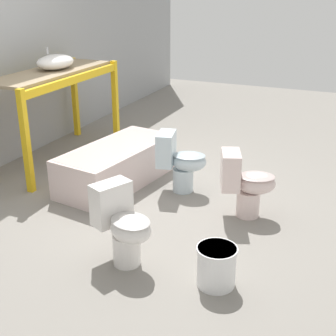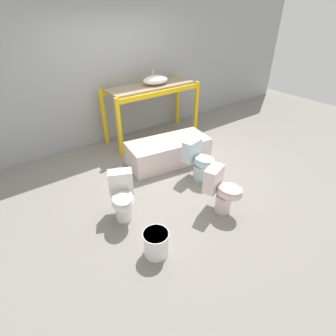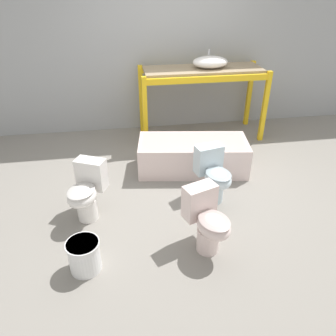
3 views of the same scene
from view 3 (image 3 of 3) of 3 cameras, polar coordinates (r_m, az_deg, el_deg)
name	(u,v)px [view 3 (image 3 of 3)]	position (r m, az deg, el deg)	size (l,w,h in m)	color
ground_plane	(181,176)	(4.51, 2.30, -1.48)	(12.00, 12.00, 0.00)	gray
warehouse_wall_rear	(162,32)	(5.64, -1.10, 22.62)	(10.80, 0.08, 3.20)	#9EA0A3
shelving_rack	(202,80)	(5.38, 6.01, 15.02)	(1.98, 0.74, 1.14)	yellow
sink_basin	(210,62)	(5.33, 7.38, 17.83)	(0.55, 0.38, 0.26)	white
bathtub_main	(193,153)	(4.56, 4.34, 2.57)	(1.57, 0.86, 0.44)	silver
toilet_near	(86,191)	(3.72, -14.02, -3.92)	(0.50, 0.61, 0.66)	white
toilet_far	(208,220)	(3.24, 6.91, -9.05)	(0.47, 0.60, 0.66)	silver
toilet_extra	(214,175)	(3.93, 7.98, -1.16)	(0.42, 0.58, 0.66)	silver
bucket_white	(84,255)	(3.22, -14.38, -14.50)	(0.31, 0.31, 0.32)	white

